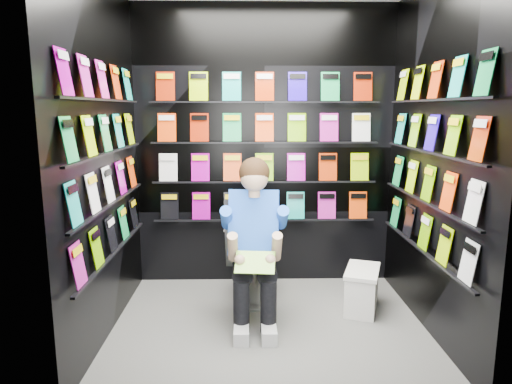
{
  "coord_description": "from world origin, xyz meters",
  "views": [
    {
      "loc": [
        -0.17,
        -3.28,
        1.66
      ],
      "look_at": [
        -0.1,
        0.15,
        1.03
      ],
      "focal_mm": 32.0,
      "sensor_mm": 36.0,
      "label": 1
    }
  ],
  "objects": [
    {
      "name": "floor",
      "position": [
        0.0,
        0.0,
        0.0
      ],
      "size": [
        2.4,
        2.4,
        0.0
      ],
      "primitive_type": "plane",
      "color": "slate",
      "rests_on": "ground"
    },
    {
      "name": "wall_back",
      "position": [
        0.0,
        1.0,
        1.3
      ],
      "size": [
        2.4,
        0.04,
        2.6
      ],
      "primitive_type": "cube",
      "color": "black",
      "rests_on": "floor"
    },
    {
      "name": "wall_front",
      "position": [
        0.0,
        -1.0,
        1.3
      ],
      "size": [
        2.4,
        0.04,
        2.6
      ],
      "primitive_type": "cube",
      "color": "black",
      "rests_on": "floor"
    },
    {
      "name": "wall_left",
      "position": [
        -1.2,
        0.0,
        1.3
      ],
      "size": [
        0.04,
        2.0,
        2.6
      ],
      "primitive_type": "cube",
      "color": "black",
      "rests_on": "floor"
    },
    {
      "name": "wall_right",
      "position": [
        1.2,
        0.0,
        1.3
      ],
      "size": [
        0.04,
        2.0,
        2.6
      ],
      "primitive_type": "cube",
      "color": "black",
      "rests_on": "floor"
    },
    {
      "name": "comics_back",
      "position": [
        0.0,
        0.97,
        1.31
      ],
      "size": [
        2.1,
        0.06,
        1.37
      ],
      "primitive_type": null,
      "color": "red",
      "rests_on": "wall_back"
    },
    {
      "name": "comics_left",
      "position": [
        -1.17,
        0.0,
        1.31
      ],
      "size": [
        0.06,
        1.7,
        1.37
      ],
      "primitive_type": null,
      "color": "red",
      "rests_on": "wall_left"
    },
    {
      "name": "comics_right",
      "position": [
        1.17,
        0.0,
        1.31
      ],
      "size": [
        0.06,
        1.7,
        1.37
      ],
      "primitive_type": null,
      "color": "red",
      "rests_on": "wall_right"
    },
    {
      "name": "toilet",
      "position": [
        -0.11,
        0.56,
        0.37
      ],
      "size": [
        0.49,
        0.79,
        0.73
      ],
      "primitive_type": "imported",
      "rotation": [
        0.0,
        0.0,
        3.05
      ],
      "color": "silver",
      "rests_on": "floor"
    },
    {
      "name": "longbox",
      "position": [
        0.79,
        0.28,
        0.16
      ],
      "size": [
        0.37,
        0.49,
        0.32
      ],
      "primitive_type": "cube",
      "rotation": [
        0.0,
        0.0,
        -0.34
      ],
      "color": "white",
      "rests_on": "floor"
    },
    {
      "name": "longbox_lid",
      "position": [
        0.79,
        0.28,
        0.34
      ],
      "size": [
        0.4,
        0.51,
        0.03
      ],
      "primitive_type": "cube",
      "rotation": [
        0.0,
        0.0,
        -0.34
      ],
      "color": "white",
      "rests_on": "longbox"
    },
    {
      "name": "reader",
      "position": [
        -0.11,
        0.18,
        0.77
      ],
      "size": [
        0.59,
        0.81,
        1.41
      ],
      "primitive_type": null,
      "rotation": [
        0.0,
        0.0,
        -0.1
      ],
      "color": "blue",
      "rests_on": "toilet"
    },
    {
      "name": "held_comic",
      "position": [
        -0.11,
        -0.17,
        0.58
      ],
      "size": [
        0.3,
        0.19,
        0.12
      ],
      "primitive_type": "cube",
      "rotation": [
        -0.96,
        0.0,
        -0.1
      ],
      "color": "green",
      "rests_on": "reader"
    }
  ]
}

